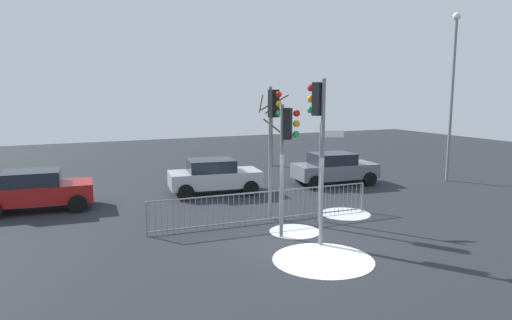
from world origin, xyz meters
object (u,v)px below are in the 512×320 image
car_grey_mid (334,168)px  bare_tree_centre (271,130)px  traffic_light_rear_right (319,125)px  traffic_light_mid_right (273,123)px  traffic_light_mid_left (287,141)px  direction_sign_post (322,167)px  car_red_near (36,190)px  car_silver_far (214,176)px  street_lamp (453,82)px

car_grey_mid → bare_tree_centre: bare_tree_centre is taller
traffic_light_rear_right → traffic_light_mid_right: traffic_light_rear_right is taller
traffic_light_mid_left → direction_sign_post: (1.88, 1.03, -1.05)m
direction_sign_post → traffic_light_mid_left: bearing=-128.4°
direction_sign_post → car_red_near: (-8.63, 5.56, -1.07)m
traffic_light_mid_left → traffic_light_rear_right: 1.14m
traffic_light_rear_right → direction_sign_post: (1.39, 1.92, -1.57)m
direction_sign_post → car_red_near: direction_sign_post is taller
car_silver_far → bare_tree_centre: 8.02m
traffic_light_mid_right → direction_sign_post: 2.17m
traffic_light_mid_right → bare_tree_centre: traffic_light_mid_right is taller
street_lamp → bare_tree_centre: 9.96m
direction_sign_post → bare_tree_centre: bare_tree_centre is taller
traffic_light_mid_right → car_grey_mid: bearing=-155.4°
street_lamp → traffic_light_rear_right: bearing=-153.7°
traffic_light_mid_left → car_grey_mid: (5.79, 6.03, -2.12)m
traffic_light_mid_left → car_red_near: (-6.76, 6.59, -2.12)m
traffic_light_mid_left → street_lamp: street_lamp is taller
traffic_light_rear_right → car_red_near: size_ratio=1.19×
traffic_light_mid_left → bare_tree_centre: bare_tree_centre is taller
car_red_near → street_lamp: street_lamp is taller
car_red_near → car_silver_far: 6.80m
traffic_light_mid_right → direction_sign_post: bearing=134.6°
car_red_near → street_lamp: bearing=-2.5°
car_silver_far → traffic_light_rear_right: bearing=-78.5°
car_grey_mid → street_lamp: street_lamp is taller
direction_sign_post → car_silver_far: (-1.83, 5.47, -1.07)m
traffic_light_mid_left → car_red_near: 9.67m
car_grey_mid → street_lamp: size_ratio=0.50×
traffic_light_mid_left → car_red_near: size_ratio=1.01×
traffic_light_mid_left → bare_tree_centre: 13.40m
traffic_light_mid_left → car_red_near: bearing=-96.7°
car_grey_mid → street_lamp: bearing=-9.2°
car_silver_far → direction_sign_post: bearing=-63.4°
direction_sign_post → bare_tree_centre: (3.68, 11.14, 0.27)m
traffic_light_mid_left → direction_sign_post: bearing=156.3°
traffic_light_mid_left → bare_tree_centre: (5.56, 12.17, -0.79)m
bare_tree_centre → direction_sign_post: bearing=-108.3°
traffic_light_rear_right → street_lamp: bearing=1.7°
traffic_light_mid_left → car_grey_mid: traffic_light_mid_left is taller
car_grey_mid → traffic_light_mid_right: bearing=-134.9°
direction_sign_post → car_grey_mid: 6.44m
traffic_light_mid_left → street_lamp: size_ratio=0.50×
car_silver_far → car_grey_mid: bearing=3.4°
traffic_light_mid_left → direction_sign_post: traffic_light_mid_left is taller
traffic_light_mid_left → street_lamp: bearing=149.1°
traffic_light_rear_right → car_silver_far: bearing=68.8°
car_red_near → street_lamp: 18.57m
traffic_light_mid_right → direction_sign_post: size_ratio=1.36×
car_grey_mid → bare_tree_centre: size_ratio=0.95×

